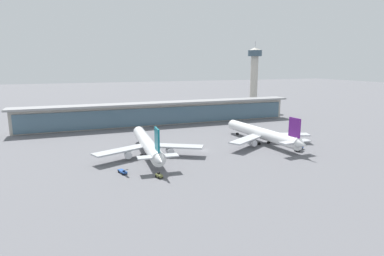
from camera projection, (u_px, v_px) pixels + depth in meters
ground_plane at (204, 150)px, 149.81m from camera, size 1200.00×1200.00×0.00m
airliner_left_stand at (148, 144)px, 140.17m from camera, size 47.91×62.40×16.61m
airliner_centre_stand at (262, 134)px, 161.50m from camera, size 47.81×62.41×16.61m
service_truck_near_nose_olive at (159, 176)px, 113.30m from camera, size 2.50×3.24×2.05m
service_truck_under_wing_blue at (123, 171)px, 117.94m from camera, size 3.16×6.91×2.70m
service_truck_mid_apron_blue at (299, 147)px, 149.22m from camera, size 7.28×6.11×3.10m
terminal_building at (163, 113)px, 213.04m from camera, size 184.98×12.80×15.20m
control_tower at (254, 73)px, 277.17m from camera, size 12.00×12.00×58.81m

